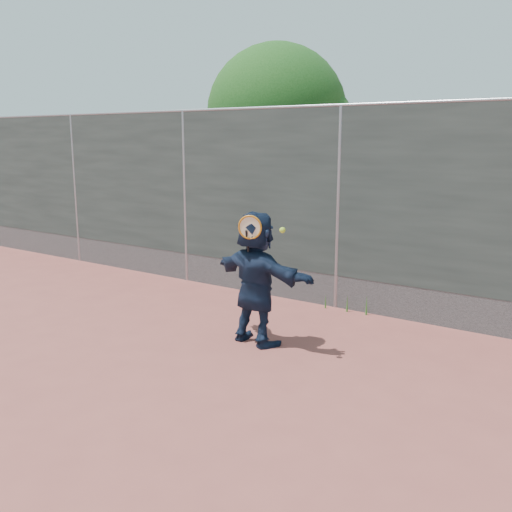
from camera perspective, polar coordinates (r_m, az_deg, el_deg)
The scene contains 6 objects.
ground at distance 6.11m, azimuth -7.35°, elevation -12.91°, with size 80.00×80.00×0.00m, color #9E4C42.
player at distance 7.05m, azimuth 0.00°, elevation -2.22°, with size 1.56×0.50×1.68m, color #152139.
fence at distance 8.54m, azimuth 8.25°, elevation 5.16°, with size 20.00×0.06×3.03m.
swing_action at distance 6.70m, azimuth -0.31°, elevation 2.72°, with size 0.68×0.20×0.51m.
tree_left at distance 12.54m, azimuth 2.82°, elevation 13.52°, with size 3.15×3.00×4.53m.
weed_clump at distance 8.59m, azimuth 9.38°, elevation -4.70°, with size 0.68×0.07×0.30m.
Camera 1 is at (3.75, -4.11, 2.53)m, focal length 40.00 mm.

